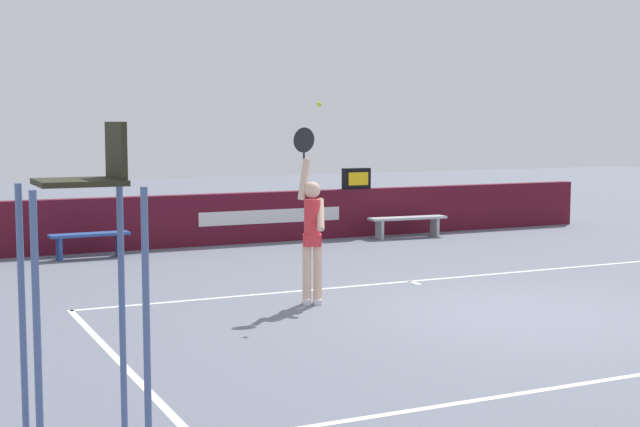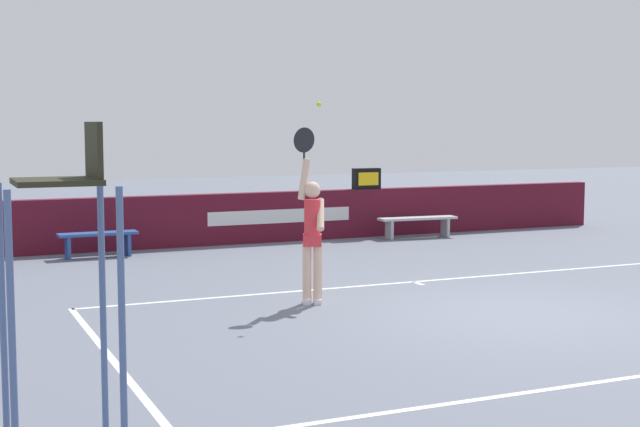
{
  "view_description": "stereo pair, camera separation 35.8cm",
  "coord_description": "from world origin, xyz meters",
  "px_view_note": "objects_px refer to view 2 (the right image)",
  "views": [
    {
      "loc": [
        -7.25,
        -9.41,
        2.46
      ],
      "look_at": [
        -2.03,
        1.61,
        1.24
      ],
      "focal_mm": 51.03,
      "sensor_mm": 36.0,
      "label": 1
    },
    {
      "loc": [
        -6.93,
        -9.56,
        2.46
      ],
      "look_at": [
        -2.03,
        1.61,
        1.24
      ],
      "focal_mm": 51.03,
      "sensor_mm": 36.0,
      "label": 2
    }
  ],
  "objects_px": {
    "speed_display": "(366,179)",
    "courtside_bench_far": "(418,222)",
    "umpire_chair": "(66,245)",
    "tennis_player": "(312,231)",
    "tennis_ball": "(319,104)",
    "courtside_bench_near": "(98,238)"
  },
  "relations": [
    {
      "from": "tennis_player",
      "to": "tennis_ball",
      "type": "relative_size",
      "value": 36.1
    },
    {
      "from": "umpire_chair",
      "to": "courtside_bench_far",
      "type": "bearing_deg",
      "value": 49.57
    },
    {
      "from": "courtside_bench_near",
      "to": "tennis_ball",
      "type": "bearing_deg",
      "value": -71.33
    },
    {
      "from": "tennis_player",
      "to": "courtside_bench_near",
      "type": "distance_m",
      "value": 5.88
    },
    {
      "from": "umpire_chair",
      "to": "courtside_bench_far",
      "type": "relative_size",
      "value": 1.4
    },
    {
      "from": "courtside_bench_far",
      "to": "umpire_chair",
      "type": "bearing_deg",
      "value": -130.43
    },
    {
      "from": "tennis_player",
      "to": "tennis_ball",
      "type": "bearing_deg",
      "value": -84.61
    },
    {
      "from": "tennis_ball",
      "to": "courtside_bench_near",
      "type": "bearing_deg",
      "value": 108.67
    },
    {
      "from": "tennis_player",
      "to": "courtside_bench_far",
      "type": "relative_size",
      "value": 1.37
    },
    {
      "from": "courtside_bench_near",
      "to": "umpire_chair",
      "type": "bearing_deg",
      "value": -101.03
    },
    {
      "from": "speed_display",
      "to": "umpire_chair",
      "type": "height_order",
      "value": "umpire_chair"
    },
    {
      "from": "tennis_ball",
      "to": "umpire_chair",
      "type": "bearing_deg",
      "value": -131.2
    },
    {
      "from": "speed_display",
      "to": "tennis_ball",
      "type": "bearing_deg",
      "value": -121.37
    },
    {
      "from": "umpire_chair",
      "to": "speed_display",
      "type": "bearing_deg",
      "value": 54.32
    },
    {
      "from": "speed_display",
      "to": "umpire_chair",
      "type": "distance_m",
      "value": 13.51
    },
    {
      "from": "courtside_bench_near",
      "to": "speed_display",
      "type": "bearing_deg",
      "value": 7.51
    },
    {
      "from": "speed_display",
      "to": "tennis_ball",
      "type": "relative_size",
      "value": 9.11
    },
    {
      "from": "tennis_ball",
      "to": "courtside_bench_far",
      "type": "bearing_deg",
      "value": 50.18
    },
    {
      "from": "speed_display",
      "to": "courtside_bench_far",
      "type": "relative_size",
      "value": 0.35
    },
    {
      "from": "tennis_player",
      "to": "courtside_bench_far",
      "type": "bearing_deg",
      "value": 49.12
    },
    {
      "from": "speed_display",
      "to": "tennis_player",
      "type": "bearing_deg",
      "value": -122.26
    },
    {
      "from": "tennis_player",
      "to": "courtside_bench_far",
      "type": "height_order",
      "value": "tennis_player"
    }
  ]
}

